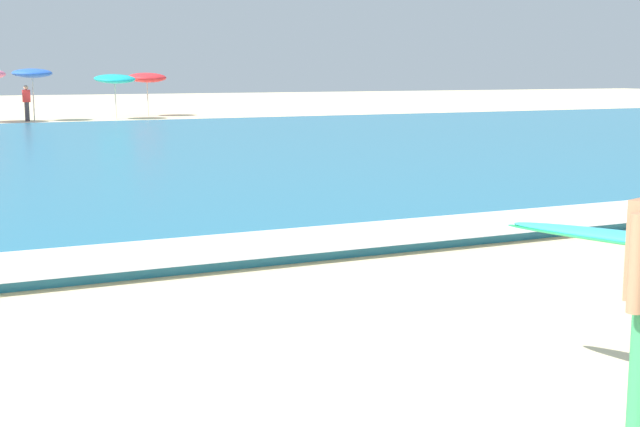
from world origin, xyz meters
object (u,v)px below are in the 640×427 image
Objects in this scene: beachgoer_near_row_mid at (27,102)px; beach_umbrella_8 at (147,78)px; beach_umbrella_7 at (115,79)px; beach_umbrella_6 at (32,73)px.

beach_umbrella_8 is at bearing 19.84° from beachgoer_near_row_mid.
beach_umbrella_7 is at bearing -134.17° from beach_umbrella_8.
beachgoer_near_row_mid is (-3.90, -0.04, -0.98)m from beach_umbrella_7.
beachgoer_near_row_mid is (-0.30, 0.00, -1.24)m from beach_umbrella_6.
beach_umbrella_6 is 1.10× the size of beach_umbrella_7.
beach_umbrella_6 is at bearing -159.18° from beach_umbrella_8.
beach_umbrella_6 is 6.04m from beach_umbrella_8.
beach_umbrella_7 reaches higher than beachgoer_near_row_mid.
beach_umbrella_6 reaches higher than beach_umbrella_7.
beach_umbrella_7 is at bearing 0.73° from beach_umbrella_6.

